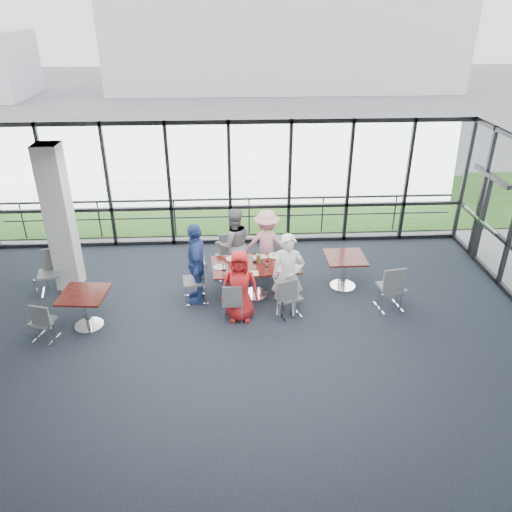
{
  "coord_description": "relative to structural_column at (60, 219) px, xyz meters",
  "views": [
    {
      "loc": [
        0.01,
        -6.91,
        5.71
      ],
      "look_at": [
        0.5,
        2.04,
        1.1
      ],
      "focal_mm": 35.0,
      "sensor_mm": 36.0,
      "label": 1
    }
  ],
  "objects": [
    {
      "name": "floor",
      "position": [
        3.6,
        -3.0,
        -1.61
      ],
      "size": [
        12.0,
        10.0,
        0.02
      ],
      "primitive_type": "cube",
      "color": "black",
      "rests_on": "ground"
    },
    {
      "name": "ceiling",
      "position": [
        3.6,
        -3.0,
        1.6
      ],
      "size": [
        12.0,
        10.0,
        0.04
      ],
      "primitive_type": "cube",
      "color": "silver",
      "rests_on": "ground"
    },
    {
      "name": "curtain_wall_back",
      "position": [
        3.6,
        2.0,
        0.0
      ],
      "size": [
        12.0,
        0.1,
        3.2
      ],
      "primitive_type": "cube",
      "color": "white",
      "rests_on": "ground"
    },
    {
      "name": "exit_door",
      "position": [
        9.6,
        0.75,
        -0.55
      ],
      "size": [
        0.12,
        1.6,
        2.1
      ],
      "primitive_type": "cube",
      "color": "black",
      "rests_on": "ground"
    },
    {
      "name": "structural_column",
      "position": [
        0.0,
        0.0,
        0.0
      ],
      "size": [
        0.5,
        0.5,
        3.2
      ],
      "primitive_type": "cube",
      "color": "silver",
      "rests_on": "ground"
    },
    {
      "name": "apron",
      "position": [
        3.6,
        7.0,
        -1.62
      ],
      "size": [
        80.0,
        70.0,
        0.02
      ],
      "primitive_type": "cube",
      "color": "slate",
      "rests_on": "ground"
    },
    {
      "name": "grass_strip",
      "position": [
        3.6,
        5.0,
        -1.59
      ],
      "size": [
        80.0,
        5.0,
        0.01
      ],
      "primitive_type": "cube",
      "color": "#224F15",
      "rests_on": "ground"
    },
    {
      "name": "hangar_main",
      "position": [
        7.6,
        29.0,
        1.4
      ],
      "size": [
        24.0,
        10.0,
        6.0
      ],
      "primitive_type": "cube",
      "color": "silver",
      "rests_on": "ground"
    },
    {
      "name": "guard_rail",
      "position": [
        3.6,
        2.6,
        -1.1
      ],
      "size": [
        12.0,
        0.06,
        0.06
      ],
      "primitive_type": "cylinder",
      "rotation": [
        0.0,
        1.57,
        0.0
      ],
      "color": "#2D2D33",
      "rests_on": "ground"
    },
    {
      "name": "main_table",
      "position": [
        4.1,
        -0.66,
        -0.98
      ],
      "size": [
        1.9,
        1.15,
        0.75
      ],
      "rotation": [
        0.0,
        0.0,
        0.08
      ],
      "color": "#330B08",
      "rests_on": "ground"
    },
    {
      "name": "side_table_left",
      "position": [
        0.77,
        -1.65,
        -0.97
      ],
      "size": [
        0.93,
        0.93,
        0.75
      ],
      "rotation": [
        0.0,
        0.0,
        -0.1
      ],
      "color": "#330B08",
      "rests_on": "ground"
    },
    {
      "name": "side_table_right",
      "position": [
        6.07,
        -0.41,
        -0.97
      ],
      "size": [
        0.86,
        0.86,
        0.75
      ],
      "rotation": [
        0.0,
        0.0,
        0.01
      ],
      "color": "#330B08",
      "rests_on": "ground"
    },
    {
      "name": "diner_near_left",
      "position": [
        3.75,
        -1.54,
        -0.85
      ],
      "size": [
        0.76,
        0.53,
        1.5
      ],
      "primitive_type": "imported",
      "rotation": [
        0.0,
        0.0,
        -0.08
      ],
      "color": "red",
      "rests_on": "ground"
    },
    {
      "name": "diner_near_right",
      "position": [
        4.7,
        -1.41,
        -0.72
      ],
      "size": [
        0.67,
        0.51,
        1.75
      ],
      "primitive_type": "imported",
      "rotation": [
        0.0,
        0.0,
        -0.07
      ],
      "color": "white",
      "rests_on": "ground"
    },
    {
      "name": "diner_far_left",
      "position": [
        3.66,
        0.1,
        -0.75
      ],
      "size": [
        0.93,
        0.7,
        1.71
      ],
      "primitive_type": "imported",
      "rotation": [
        0.0,
        0.0,
        3.39
      ],
      "color": "gray",
      "rests_on": "ground"
    },
    {
      "name": "diner_far_right",
      "position": [
        4.4,
        0.21,
        -0.8
      ],
      "size": [
        1.09,
        0.65,
        1.61
      ],
      "primitive_type": "imported",
      "rotation": [
        0.0,
        0.0,
        3.03
      ],
      "color": "#F9A2AF",
      "rests_on": "ground"
    },
    {
      "name": "diner_end",
      "position": [
        2.88,
        -0.79,
        -0.72
      ],
      "size": [
        0.59,
        1.05,
        1.76
      ],
      "primitive_type": "imported",
      "rotation": [
        0.0,
        0.0,
        -1.55
      ],
      "color": "#304997",
      "rests_on": "ground"
    },
    {
      "name": "chair_main_nl",
      "position": [
        3.59,
        -1.55,
        -1.19
      ],
      "size": [
        0.41,
        0.41,
        0.83
      ],
      "primitive_type": null,
      "rotation": [
        0.0,
        0.0,
        -0.01
      ],
      "color": "slate",
      "rests_on": "ground"
    },
    {
      "name": "chair_main_nr",
      "position": [
        4.74,
        -1.47,
        -1.17
      ],
      "size": [
        0.54,
        0.54,
        0.87
      ],
      "primitive_type": null,
      "rotation": [
        0.0,
        0.0,
        0.34
      ],
      "color": "slate",
      "rests_on": "ground"
    },
    {
      "name": "chair_main_fl",
      "position": [
        3.5,
        0.17,
        -1.11
      ],
      "size": [
        0.57,
        0.57,
        0.97
      ],
      "primitive_type": null,
      "rotation": [
        0.0,
        0.0,
        3.37
      ],
      "color": "slate",
      "rests_on": "ground"
    },
    {
      "name": "chair_main_fr",
      "position": [
        4.44,
        0.29,
        -1.19
      ],
      "size": [
        0.48,
        0.48,
        0.82
      ],
      "primitive_type": null,
      "rotation": [
        0.0,
        0.0,
        3.37
      ],
      "color": "slate",
      "rests_on": "ground"
    },
    {
      "name": "chair_main_end",
      "position": [
        2.82,
        -0.83,
        -1.11
      ],
      "size": [
        0.53,
        0.53,
        0.97
      ],
      "primitive_type": null,
      "rotation": [
        0.0,
        0.0,
        -1.45
      ],
      "color": "slate",
      "rests_on": "ground"
    },
    {
      "name": "chair_spare_la",
      "position": [
        0.07,
        -2.03,
        -1.19
      ],
      "size": [
        0.5,
        0.5,
        0.81
      ],
      "primitive_type": null,
      "rotation": [
        0.0,
        0.0,
        -0.29
      ],
      "color": "slate",
      "rests_on": "ground"
    },
    {
      "name": "chair_spare_lb",
      "position": [
        -0.33,
        -0.32,
        -1.13
      ],
      "size": [
        0.55,
        0.55,
        0.94
      ],
      "primitive_type": null,
      "rotation": [
        0.0,
        0.0,
        3.37
      ],
      "color": "slate",
      "rests_on": "ground"
    },
    {
      "name": "chair_spare_r",
      "position": [
        6.84,
        -1.34,
        -1.1
      ],
      "size": [
        0.57,
        0.57,
        1.01
      ],
      "primitive_type": null,
      "rotation": [
        0.0,
        0.0,
        0.17
      ],
      "color": "slate",
      "rests_on": "ground"
    },
    {
      "name": "plate_nl",
      "position": [
        3.59,
        -1.06,
        -0.84
      ],
      "size": [
        0.24,
        0.24,
        0.01
      ],
      "primitive_type": "cylinder",
      "color": "white",
      "rests_on": "main_table"
    },
    {
      "name": "plate_nr",
      "position": [
        4.63,
        -0.9,
        -0.84
      ],
      "size": [
        0.28,
        0.28,
        0.01
      ],
      "primitive_type": "cylinder",
      "color": "white",
      "rests_on": "main_table"
    },
    {
      "name": "plate_fl",
      "position": [
        3.61,
        -0.38,
        -0.84
      ],
      "size": [
        0.25,
        0.25,
        0.01
      ],
      "primitive_type": "cylinder",
      "color": "white",
      "rests_on": "main_table"
    },
    {
      "name": "plate_fr",
      "position": [
        4.53,
        -0.3,
        -0.84
      ],
      "size": [
        0.28,
        0.28,
        0.01
      ],
      "primitive_type": "cylinder",
      "color": "white",
      "rests_on": "main_table"
    },
    {
      "name": "plate_end",
      "position": [
        3.34,
        -0.76,
        -0.84
      ],
      "size": [
        0.24,
        0.24,
        0.01
      ],
      "primitive_type": "cylinder",
      "color": "white",
      "rests_on": "main_table"
    },
    {
      "name": "tumbler_a",
      "position": [
        3.9,
        -0.93,
        -0.78
      ],
      "size": [
        0.07,
        0.07,
        0.14
      ],
      "primitive_type": "cylinder",
      "color": "white",
      "rests_on": "main_table"
    },
    {
      "name": "tumbler_b",
      "position": [
        4.34,
        -0.79,
        -0.78
      ],
      "size": [
        0.07,
        0.07,
        0.14
      ],
      "primitive_type": "cylinder",
      "color": "white",
      "rests_on": "main_table"
    },
    {
      "name": "tumbler_c",
      "position": [
        4.15,
        -0.44,
        -0.78
      ],
      "size": [
        0.07,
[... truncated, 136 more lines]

